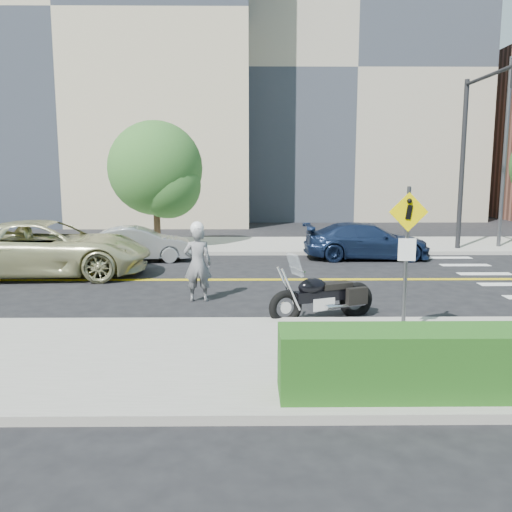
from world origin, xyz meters
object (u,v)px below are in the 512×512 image
object	(u,v)px
motorcycle	(323,286)
parked_car_silver	(139,244)
motorcyclist	(198,262)
suv	(48,248)
parked_car_blue	(366,241)
pedestrian_sign	(407,247)

from	to	relation	value
motorcycle	parked_car_silver	distance (m)	10.13
parked_car_silver	motorcycle	bearing A→B (deg)	-153.19
motorcycle	parked_car_silver	bearing A→B (deg)	104.48
motorcyclist	suv	size ratio (longest dim) A/B	0.32
suv	parked_car_silver	xyz separation A→B (m)	(2.39, 2.86, -0.25)
motorcyclist	parked_car_silver	world-z (taller)	motorcyclist
motorcycle	suv	bearing A→B (deg)	125.86
parked_car_blue	motorcyclist	bearing A→B (deg)	139.09
parked_car_blue	pedestrian_sign	bearing A→B (deg)	172.03
motorcyclist	suv	distance (m)	6.34
suv	parked_car_silver	bearing A→B (deg)	-44.19
motorcyclist	motorcycle	world-z (taller)	motorcyclist
pedestrian_sign	motorcyclist	world-z (taller)	pedestrian_sign
suv	parked_car_blue	xyz separation A→B (m)	(11.22, 3.36, -0.21)
parked_car_blue	parked_car_silver	bearing A→B (deg)	93.17
motorcyclist	motorcycle	xyz separation A→B (m)	(3.09, -1.79, -0.27)
motorcycle	suv	xyz separation A→B (m)	(-8.36, 5.33, 0.12)
motorcyclist	motorcycle	bearing A→B (deg)	146.39
parked_car_silver	suv	bearing A→B (deg)	130.86
motorcyclist	motorcycle	size ratio (longest dim) A/B	0.82
motorcyclist	parked_car_blue	xyz separation A→B (m)	(5.96, 6.90, -0.36)
pedestrian_sign	motorcycle	size ratio (longest dim) A/B	1.14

